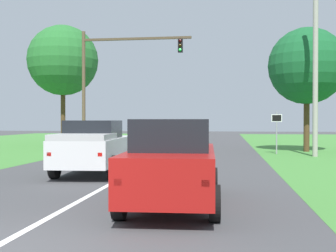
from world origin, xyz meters
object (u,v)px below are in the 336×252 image
Objects in this scene: pickup_truck_lead at (95,146)px; extra_tree_1 at (63,61)px; utility_pole_right at (315,68)px; keep_moving_sign at (277,127)px; red_suv_near at (173,160)px; traffic_light at (110,71)px; oak_tree_right at (307,66)px.

pickup_truck_lead is 19.92m from extra_tree_1.
utility_pole_right is at bearing 42.62° from pickup_truck_lead.
utility_pole_right is (1.86, -1.57, 3.23)m from keep_moving_sign.
red_suv_near is 20.98m from traffic_light.
utility_pole_right is at bearing -40.03° from keep_moving_sign.
red_suv_near reaches higher than pickup_truck_lead.
red_suv_near is at bearing -104.49° from keep_moving_sign.
oak_tree_right is 0.81× the size of utility_pole_right.
extra_tree_1 reaches higher than traffic_light.
utility_pole_right reaches higher than red_suv_near.
traffic_light is 13.71m from utility_pole_right.
oak_tree_right is at bearing 71.16° from red_suv_near.
keep_moving_sign reaches higher than pickup_truck_lead.
red_suv_near is at bearing -112.58° from utility_pole_right.
traffic_light is at bearing 158.76° from utility_pole_right.
utility_pole_right reaches higher than extra_tree_1.
traffic_light is 12.04m from keep_moving_sign.
extra_tree_1 is at bearing 156.17° from keep_moving_sign.
red_suv_near is 6.64m from pickup_truck_lead.
keep_moving_sign is (4.13, 15.97, 0.54)m from red_suv_near.
extra_tree_1 reaches higher than red_suv_near.
keep_moving_sign is 0.31× the size of oak_tree_right.
utility_pole_right is (12.76, -4.96, -0.59)m from traffic_light.
pickup_truck_lead is 16.60m from oak_tree_right.
oak_tree_right is (2.09, 2.24, 3.80)m from keep_moving_sign.
pickup_truck_lead is 2.26× the size of keep_moving_sign.
extra_tree_1 is at bearing 154.18° from utility_pole_right.
traffic_light reaches higher than red_suv_near.
keep_moving_sign is at bearing -23.83° from extra_tree_1.
oak_tree_right is at bearing 52.14° from pickup_truck_lead.
red_suv_near is 2.05× the size of keep_moving_sign.
traffic_light reaches higher than keep_moving_sign.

